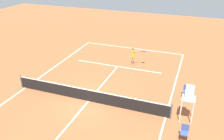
{
  "coord_description": "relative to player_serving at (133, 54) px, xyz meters",
  "views": [
    {
      "loc": [
        -6.7,
        13.09,
        9.48
      ],
      "look_at": [
        -0.37,
        -3.87,
        0.8
      ],
      "focal_mm": 38.54,
      "sensor_mm": 36.0,
      "label": 1
    }
  ],
  "objects": [
    {
      "name": "courtside_chair_mid",
      "position": [
        -5.2,
        4.19,
        -0.56
      ],
      "size": [
        0.44,
        0.46,
        0.95
      ],
      "color": "#262626",
      "rests_on": "ground"
    },
    {
      "name": "courtside_chair_near",
      "position": [
        -5.52,
        8.88,
        -0.56
      ],
      "size": [
        0.44,
        0.46,
        0.95
      ],
      "color": "#262626",
      "rests_on": "ground"
    },
    {
      "name": "tennis_net",
      "position": [
        1.27,
        7.19,
        -0.6
      ],
      "size": [
        11.72,
        0.1,
        1.07
      ],
      "color": "#4C4C51",
      "rests_on": "ground"
    },
    {
      "name": "umpire_chair",
      "position": [
        -5.46,
        6.94,
        0.51
      ],
      "size": [
        0.8,
        0.8,
        2.41
      ],
      "color": "silver",
      "rests_on": "ground"
    },
    {
      "name": "player_serving",
      "position": [
        0.0,
        0.0,
        0.0
      ],
      "size": [
        1.35,
        0.61,
        1.82
      ],
      "rotation": [
        0.0,
        0.0,
        1.95
      ],
      "color": "#9E704C",
      "rests_on": "ground"
    },
    {
      "name": "ground_plane",
      "position": [
        1.27,
        7.19,
        -1.09
      ],
      "size": [
        60.0,
        60.0,
        0.0
      ],
      "primitive_type": "plane",
      "color": "#AD5933"
    },
    {
      "name": "court_lines",
      "position": [
        1.27,
        7.19,
        -1.09
      ],
      "size": [
        11.12,
        23.18,
        0.01
      ],
      "color": "white",
      "rests_on": "ground"
    },
    {
      "name": "tennis_ball",
      "position": [
        -0.44,
        1.82,
        -1.06
      ],
      "size": [
        0.07,
        0.07,
        0.07
      ],
      "primitive_type": "sphere",
      "color": "#CCE033",
      "rests_on": "ground"
    }
  ]
}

